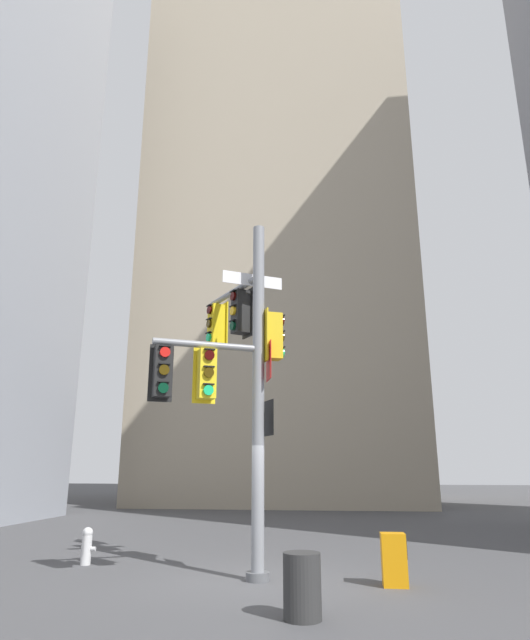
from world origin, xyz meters
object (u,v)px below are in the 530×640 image
fire_hydrant (87,545)px  newspaper_box (394,560)px  trash_bin (302,586)px  signal_pole_assembly (236,361)px

fire_hydrant → newspaper_box: 6.71m
fire_hydrant → trash_bin: trash_bin is taller
signal_pole_assembly → trash_bin: signal_pole_assembly is taller
trash_bin → fire_hydrant: bearing=142.4°
signal_pole_assembly → fire_hydrant: (-3.50, 1.13, -3.85)m
fire_hydrant → newspaper_box: size_ratio=0.86×
signal_pole_assembly → trash_bin: size_ratio=8.22×
fire_hydrant → newspaper_box: newspaper_box is taller
signal_pole_assembly → newspaper_box: (3.05, -0.33, -3.81)m
newspaper_box → signal_pole_assembly: bearing=173.8°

